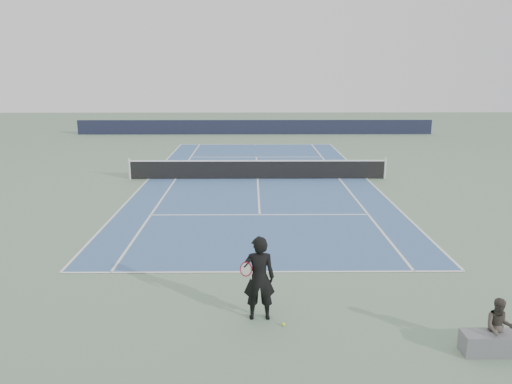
{
  "coord_description": "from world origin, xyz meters",
  "views": [
    {
      "loc": [
        -0.3,
        -24.49,
        5.35
      ],
      "look_at": [
        -0.15,
        -7.22,
        1.1
      ],
      "focal_mm": 35.0,
      "sensor_mm": 36.0,
      "label": 1
    }
  ],
  "objects_px": {
    "tennis_ball": "(283,324)",
    "spectator_bench": "(498,335)",
    "tennis_net": "(258,169)",
    "tennis_player": "(259,278)"
  },
  "relations": [
    {
      "from": "tennis_player",
      "to": "tennis_net",
      "type": "bearing_deg",
      "value": 89.42
    },
    {
      "from": "tennis_ball",
      "to": "spectator_bench",
      "type": "xyz_separation_m",
      "value": [
        4.05,
        -1.09,
        0.36
      ]
    },
    {
      "from": "tennis_net",
      "to": "spectator_bench",
      "type": "relative_size",
      "value": 9.15
    },
    {
      "from": "tennis_ball",
      "to": "spectator_bench",
      "type": "distance_m",
      "value": 4.21
    },
    {
      "from": "tennis_net",
      "to": "tennis_ball",
      "type": "distance_m",
      "value": 14.81
    },
    {
      "from": "tennis_net",
      "to": "tennis_player",
      "type": "height_order",
      "value": "tennis_player"
    },
    {
      "from": "tennis_player",
      "to": "tennis_ball",
      "type": "bearing_deg",
      "value": -34.39
    },
    {
      "from": "spectator_bench",
      "to": "tennis_player",
      "type": "bearing_deg",
      "value": 162.39
    },
    {
      "from": "tennis_ball",
      "to": "tennis_net",
      "type": "bearing_deg",
      "value": 91.45
    },
    {
      "from": "tennis_player",
      "to": "spectator_bench",
      "type": "xyz_separation_m",
      "value": [
        4.57,
        -1.45,
        -0.56
      ]
    }
  ]
}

